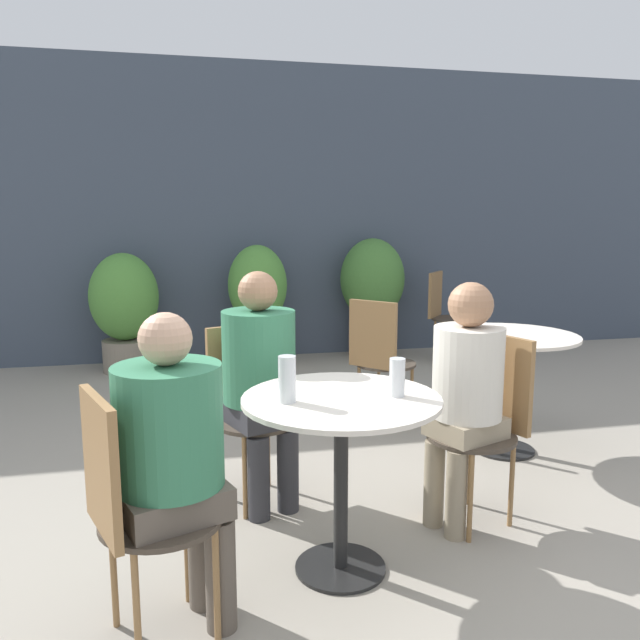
{
  "coord_description": "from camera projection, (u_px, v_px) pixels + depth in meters",
  "views": [
    {
      "loc": [
        -0.65,
        -2.37,
        1.47
      ],
      "look_at": [
        -0.04,
        0.38,
        1.0
      ],
      "focal_mm": 35.0,
      "sensor_mm": 36.0,
      "label": 1
    }
  ],
  "objects": [
    {
      "name": "ground_plane",
      "position": [
        349.0,
        564.0,
        2.67
      ],
      "size": [
        20.0,
        20.0,
        0.0
      ],
      "primitive_type": "plane",
      "color": "gray"
    },
    {
      "name": "seated_person_1",
      "position": [
        261.0,
        371.0,
        3.1
      ],
      "size": [
        0.41,
        0.43,
        1.21
      ],
      "rotation": [
        0.0,
        0.0,
        0.36
      ],
      "color": "#2D2D33",
      "rests_on": "ground_plane"
    },
    {
      "name": "cafe_table_far",
      "position": [
        508.0,
        357.0,
        3.87
      ],
      "size": [
        0.84,
        0.84,
        0.75
      ],
      "color": "black",
      "rests_on": "ground_plane"
    },
    {
      "name": "bistro_chair_4",
      "position": [
        443.0,
        308.0,
        6.39
      ],
      "size": [
        0.49,
        0.48,
        0.91
      ],
      "rotation": [
        0.0,
        0.0,
        0.86
      ],
      "color": "#42382D",
      "rests_on": "ground_plane"
    },
    {
      "name": "bistro_chair_2",
      "position": [
        131.0,
        499.0,
        2.09
      ],
      "size": [
        0.47,
        0.45,
        0.91
      ],
      "rotation": [
        0.0,
        0.0,
        -4.35
      ],
      "color": "#42382D",
      "rests_on": "ground_plane"
    },
    {
      "name": "seated_person_2",
      "position": [
        174.0,
        448.0,
        2.15
      ],
      "size": [
        0.44,
        0.42,
        1.16
      ],
      "rotation": [
        0.0,
        0.0,
        1.93
      ],
      "color": "brown",
      "rests_on": "ground_plane"
    },
    {
      "name": "bistro_chair_1",
      "position": [
        247.0,
        397.0,
        3.26
      ],
      "size": [
        0.45,
        0.47,
        0.91
      ],
      "rotation": [
        0.0,
        0.0,
        0.36
      ],
      "color": "#42382D",
      "rests_on": "ground_plane"
    },
    {
      "name": "beer_glass_1",
      "position": [
        397.0,
        377.0,
        2.51
      ],
      "size": [
        0.06,
        0.06,
        0.16
      ],
      "color": "silver",
      "rests_on": "cafe_table_near"
    },
    {
      "name": "bistro_chair_3",
      "position": [
        379.0,
        352.0,
        4.34
      ],
      "size": [
        0.49,
        0.49,
        0.91
      ],
      "rotation": [
        0.0,
        0.0,
        2.3
      ],
      "color": "#42382D",
      "rests_on": "ground_plane"
    },
    {
      "name": "potted_plant_1",
      "position": [
        258.0,
        302.0,
        6.16
      ],
      "size": [
        0.58,
        0.58,
        1.2
      ],
      "color": "#93664C",
      "rests_on": "ground_plane"
    },
    {
      "name": "bistro_chair_0",
      "position": [
        487.0,
        412.0,
        3.01
      ],
      "size": [
        0.47,
        0.45,
        0.91
      ],
      "rotation": [
        0.0,
        0.0,
        -1.21
      ],
      "color": "#42382D",
      "rests_on": "ground_plane"
    },
    {
      "name": "beer_glass_0",
      "position": [
        287.0,
        379.0,
        2.43
      ],
      "size": [
        0.07,
        0.07,
        0.19
      ],
      "color": "silver",
      "rests_on": "cafe_table_near"
    },
    {
      "name": "potted_plant_0",
      "position": [
        124.0,
        306.0,
        5.9
      ],
      "size": [
        0.64,
        0.64,
        1.13
      ],
      "color": "slate",
      "rests_on": "ground_plane"
    },
    {
      "name": "storefront_wall",
      "position": [
        245.0,
        213.0,
        6.4
      ],
      "size": [
        10.0,
        0.06,
        3.0
      ],
      "color": "#3D4756",
      "rests_on": "ground_plane"
    },
    {
      "name": "potted_plant_2",
      "position": [
        372.0,
        288.0,
        6.5
      ],
      "size": [
        0.67,
        0.67,
        1.25
      ],
      "color": "brown",
      "rests_on": "ground_plane"
    },
    {
      "name": "seated_person_0",
      "position": [
        465.0,
        384.0,
        2.9
      ],
      "size": [
        0.39,
        0.37,
        1.18
      ],
      "rotation": [
        0.0,
        0.0,
        -1.21
      ],
      "color": "gray",
      "rests_on": "ground_plane"
    },
    {
      "name": "cafe_table_near",
      "position": [
        341.0,
        433.0,
        2.54
      ],
      "size": [
        0.81,
        0.81,
        0.75
      ],
      "color": "black",
      "rests_on": "ground_plane"
    }
  ]
}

